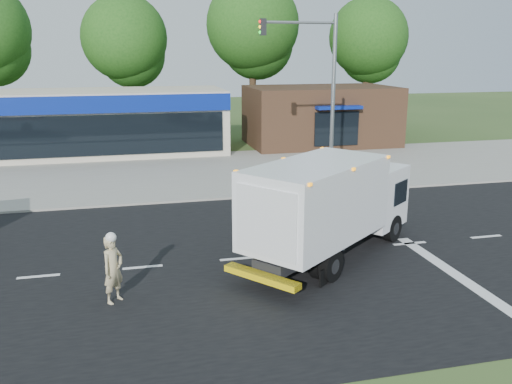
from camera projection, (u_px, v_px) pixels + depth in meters
ground at (327, 251)px, 17.91m from camera, size 120.00×120.00×0.00m
road_asphalt at (327, 251)px, 17.91m from camera, size 60.00×14.00×0.02m
sidewalk at (266, 189)px, 25.61m from camera, size 60.00×2.40×0.12m
parking_apron at (240, 166)px, 31.08m from camera, size 60.00×9.00×0.02m
lane_markings at (383, 262)px, 16.94m from camera, size 55.20×7.00×0.01m
ems_box_truck at (329, 202)px, 16.86m from camera, size 7.14×6.33×3.25m
emergency_worker at (113, 268)px, 14.10m from camera, size 0.77×0.78×1.93m
retail_strip_mall at (81, 123)px, 34.12m from camera, size 18.00×6.20×4.00m
brown_storefront at (321, 116)px, 37.77m from camera, size 10.00×6.70×4.00m
traffic_signal_pole at (320, 85)px, 24.34m from camera, size 3.51×0.25×8.00m
background_trees at (192, 37)px, 42.33m from camera, size 36.77×7.39×12.10m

